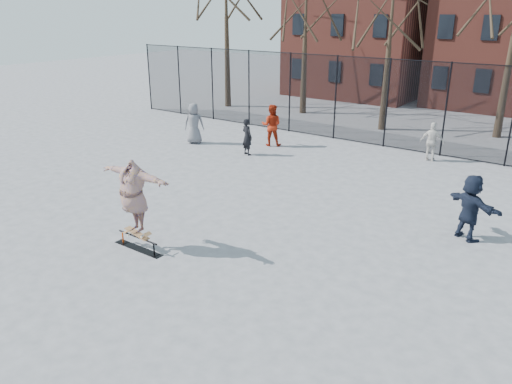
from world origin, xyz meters
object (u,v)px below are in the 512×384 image
Objects in this scene: skater at (134,199)px; bystander_white at (432,142)px; skate_rail at (138,244)px; bystander_red at (272,125)px; bystander_black at (247,137)px; bystander_navy at (470,207)px; skateboard at (137,235)px; bystander_grey at (194,123)px.

bystander_white is (3.62, 12.83, -0.62)m from skater.
bystander_red is at bearing 106.33° from skate_rail.
bystander_navy reaches higher than bystander_black.
bystander_white is (3.62, 12.83, 0.40)m from skateboard.
bystander_red is (3.19, 1.80, 0.01)m from bystander_grey.
bystander_black is (-3.17, 9.02, -0.64)m from skater.
skateboard is at bearing 89.92° from bystander_grey.
skate_rail is 9.06m from bystander_navy.
skate_rail is 9.59m from bystander_black.
bystander_navy is (6.89, 5.83, 0.79)m from skate_rail.
bystander_grey is 3.23m from bystander_black.
bystander_white is (6.82, 1.90, -0.14)m from bystander_red.
bystander_red reaches higher than bystander_white.
bystander_red is at bearing 2.61° from bystander_navy.
bystander_red reaches higher than bystander_navy.
skate_rail is 11.18m from bystander_grey.
bystander_red is at bearing -72.13° from bystander_black.
bystander_navy is at bearing 106.78° from bystander_white.
bystander_grey is at bearing 15.48° from bystander_navy.
bystander_navy reaches higher than skate_rail.
skate_rail is 0.27m from skateboard.
bystander_black reaches higher than skateboard.
bystander_red is at bearing 7.25° from bystander_white.
bystander_red is 11.31m from bystander_navy.
skateboard is 11.41m from bystander_red.
bystander_red reaches higher than bystander_black.
bystander_black is at bearing 142.95° from bystander_grey.
skateboard is 0.44× the size of bystander_red.
bystander_red is (-3.20, 10.94, 0.55)m from skateboard.
bystander_white is at bearing 168.66° from bystander_red.
bystander_grey is (-6.39, 9.13, 0.54)m from skateboard.
skater is 9.58m from bystander_black.
bystander_grey is at bearing 125.01° from skate_rail.
bystander_black is 1.92m from bystander_red.
skater is 1.24× the size of bystander_red.
bystander_white is at bearing 73.99° from skater.
bystander_red is (-0.03, 1.91, 0.16)m from bystander_black.
bystander_white is at bearing 165.21° from bystander_grey.
skateboard is at bearing 69.65° from bystander_navy.
bystander_black is at bearing 109.34° from skateboard.
skateboard is 0.45× the size of bystander_grey.
skate_rail is 13.35m from bystander_white.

